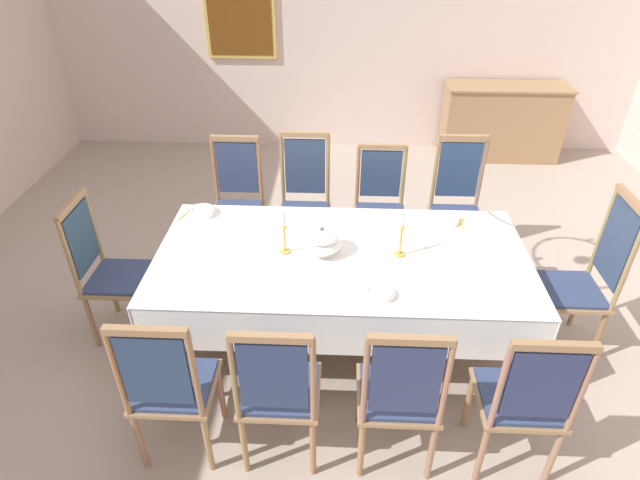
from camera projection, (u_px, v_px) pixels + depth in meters
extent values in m
cube|color=#A8998B|center=(340.00, 312.00, 4.15)|extent=(7.07, 6.60, 0.04)
cube|color=beige|center=(347.00, 20.00, 6.07)|extent=(7.07, 0.08, 3.10)
cylinder|color=#9A7546|center=(162.00, 344.00, 3.33)|extent=(0.07, 0.07, 0.71)
cylinder|color=#A37256|center=(522.00, 356.00, 3.25)|extent=(0.07, 0.07, 0.71)
cylinder|color=#9A7057|center=(199.00, 253.00, 4.18)|extent=(0.07, 0.07, 0.71)
cylinder|color=#A17946|center=(486.00, 261.00, 4.10)|extent=(0.07, 0.07, 0.71)
cube|color=#9B7752|center=(342.00, 263.00, 3.54)|extent=(2.36, 1.10, 0.08)
cube|color=#99744E|center=(342.00, 256.00, 3.51)|extent=(2.48, 1.22, 0.03)
cube|color=white|center=(342.00, 254.00, 3.50)|extent=(2.50, 1.24, 0.00)
cube|color=white|center=(340.00, 335.00, 3.08)|extent=(2.50, 0.00, 0.32)
cube|color=white|center=(342.00, 227.00, 4.10)|extent=(2.50, 0.00, 0.32)
cube|color=white|center=(164.00, 269.00, 3.64)|extent=(0.00, 1.24, 0.32)
cube|color=white|center=(524.00, 278.00, 3.55)|extent=(0.00, 1.24, 0.32)
cylinder|color=#9F774F|center=(160.00, 389.00, 3.19)|extent=(0.04, 0.04, 0.45)
cylinder|color=#A16A55|center=(221.00, 392.00, 3.17)|extent=(0.04, 0.04, 0.45)
cylinder|color=#9E6E52|center=(140.00, 441.00, 2.89)|extent=(0.04, 0.04, 0.45)
cylinder|color=#A17E52|center=(208.00, 443.00, 2.87)|extent=(0.04, 0.04, 0.45)
cube|color=#99744E|center=(176.00, 387.00, 2.90)|extent=(0.44, 0.42, 0.03)
cube|color=navy|center=(175.00, 384.00, 2.88)|extent=(0.40, 0.38, 0.02)
cylinder|color=#A26A45|center=(117.00, 374.00, 2.58)|extent=(0.03, 0.03, 0.59)
cylinder|color=#966E48|center=(195.00, 376.00, 2.56)|extent=(0.03, 0.03, 0.59)
cube|color=navy|center=(155.00, 371.00, 2.55)|extent=(0.34, 0.02, 0.45)
cube|color=#99744E|center=(145.00, 331.00, 2.41)|extent=(0.40, 0.04, 0.04)
cylinder|color=#9A7751|center=(258.00, 249.00, 4.45)|extent=(0.04, 0.04, 0.45)
cylinder|color=#987C50|center=(214.00, 248.00, 4.47)|extent=(0.04, 0.04, 0.45)
cylinder|color=#8F6B49|center=(263.00, 227.00, 4.75)|extent=(0.04, 0.04, 0.45)
cylinder|color=#A37455|center=(222.00, 226.00, 4.77)|extent=(0.04, 0.04, 0.45)
cube|color=#99744E|center=(237.00, 214.00, 4.48)|extent=(0.44, 0.42, 0.03)
cube|color=navy|center=(237.00, 211.00, 4.46)|extent=(0.40, 0.38, 0.02)
cylinder|color=#9A6A47|center=(260.00, 172.00, 4.45)|extent=(0.03, 0.03, 0.60)
cylinder|color=#9F6C45|center=(215.00, 171.00, 4.47)|extent=(0.03, 0.03, 0.60)
cube|color=navy|center=(237.00, 168.00, 4.45)|extent=(0.34, 0.02, 0.46)
cube|color=#99744E|center=(234.00, 138.00, 4.30)|extent=(0.40, 0.04, 0.04)
cylinder|color=#907650|center=(254.00, 393.00, 3.16)|extent=(0.04, 0.04, 0.45)
cylinder|color=#A27750|center=(316.00, 395.00, 3.15)|extent=(0.04, 0.04, 0.45)
cylinder|color=#A0754A|center=(244.00, 445.00, 2.86)|extent=(0.04, 0.04, 0.45)
cylinder|color=#A16D48|center=(313.00, 448.00, 2.85)|extent=(0.04, 0.04, 0.45)
cube|color=#99744E|center=(280.00, 391.00, 2.87)|extent=(0.44, 0.42, 0.03)
cube|color=navy|center=(280.00, 388.00, 2.86)|extent=(0.40, 0.38, 0.02)
cylinder|color=#927249|center=(234.00, 379.00, 2.56)|extent=(0.03, 0.03, 0.57)
cylinder|color=#9E6F51|center=(313.00, 382.00, 2.54)|extent=(0.03, 0.03, 0.57)
cube|color=navy|center=(273.00, 376.00, 2.54)|extent=(0.34, 0.02, 0.43)
cube|color=#99744E|center=(270.00, 338.00, 2.39)|extent=(0.40, 0.04, 0.04)
cylinder|color=#97734D|center=(325.00, 251.00, 4.43)|extent=(0.04, 0.04, 0.45)
cylinder|color=#9B7D54|center=(281.00, 250.00, 4.44)|extent=(0.04, 0.04, 0.45)
cylinder|color=olive|center=(327.00, 229.00, 4.73)|extent=(0.04, 0.04, 0.45)
cylinder|color=#946B51|center=(285.00, 228.00, 4.74)|extent=(0.04, 0.04, 0.45)
cube|color=#99744E|center=(304.00, 215.00, 4.45)|extent=(0.44, 0.42, 0.03)
cube|color=navy|center=(304.00, 213.00, 4.44)|extent=(0.40, 0.38, 0.02)
cylinder|color=#9A784E|center=(328.00, 171.00, 4.42)|extent=(0.03, 0.03, 0.65)
cylinder|color=#90704A|center=(282.00, 170.00, 4.44)|extent=(0.03, 0.03, 0.65)
cube|color=navy|center=(305.00, 167.00, 4.41)|extent=(0.34, 0.02, 0.49)
cube|color=#99744E|center=(305.00, 134.00, 4.25)|extent=(0.40, 0.04, 0.04)
cylinder|color=#91704C|center=(360.00, 397.00, 3.14)|extent=(0.04, 0.04, 0.45)
cylinder|color=#91724D|center=(423.00, 399.00, 3.13)|extent=(0.04, 0.04, 0.45)
cylinder|color=#A07447|center=(361.00, 449.00, 2.84)|extent=(0.04, 0.04, 0.45)
cylinder|color=#997157|center=(431.00, 452.00, 2.82)|extent=(0.04, 0.04, 0.45)
cube|color=#99744E|center=(397.00, 395.00, 2.85)|extent=(0.44, 0.42, 0.03)
cube|color=navy|center=(397.00, 392.00, 2.84)|extent=(0.40, 0.38, 0.02)
cylinder|color=#956B56|center=(365.00, 383.00, 2.53)|extent=(0.03, 0.03, 0.59)
cylinder|color=#A26E54|center=(446.00, 385.00, 2.52)|extent=(0.03, 0.03, 0.59)
cube|color=navy|center=(406.00, 380.00, 2.51)|extent=(0.34, 0.02, 0.45)
cube|color=#99744E|center=(411.00, 340.00, 2.36)|extent=(0.40, 0.04, 0.04)
cylinder|color=#916E51|center=(401.00, 253.00, 4.41)|extent=(0.04, 0.04, 0.45)
cylinder|color=#9E6B50|center=(356.00, 252.00, 4.42)|extent=(0.04, 0.04, 0.45)
cylinder|color=#9E7745|center=(398.00, 230.00, 4.71)|extent=(0.04, 0.04, 0.45)
cylinder|color=#A07453|center=(356.00, 229.00, 4.72)|extent=(0.04, 0.04, 0.45)
cube|color=#99744E|center=(380.00, 217.00, 4.43)|extent=(0.44, 0.42, 0.03)
cube|color=navy|center=(380.00, 215.00, 4.42)|extent=(0.40, 0.38, 0.02)
cylinder|color=olive|center=(404.00, 177.00, 4.42)|extent=(0.03, 0.03, 0.55)
cylinder|color=#9D6B45|center=(358.00, 176.00, 4.44)|extent=(0.03, 0.03, 0.55)
cube|color=navy|center=(381.00, 174.00, 4.42)|extent=(0.34, 0.02, 0.42)
cube|color=#99744E|center=(383.00, 147.00, 4.28)|extent=(0.40, 0.04, 0.04)
cylinder|color=#946E47|center=(468.00, 401.00, 3.11)|extent=(0.04, 0.04, 0.45)
cylinder|color=#A07D55|center=(533.00, 403.00, 3.10)|extent=(0.04, 0.04, 0.45)
cylinder|color=#976A51|center=(481.00, 454.00, 2.81)|extent=(0.04, 0.04, 0.45)
cylinder|color=#9B7257|center=(553.00, 457.00, 2.80)|extent=(0.04, 0.04, 0.45)
cube|color=#99744E|center=(517.00, 399.00, 2.83)|extent=(0.44, 0.42, 0.03)
cube|color=navy|center=(518.00, 396.00, 2.81)|extent=(0.40, 0.38, 0.02)
cylinder|color=#9B6E59|center=(500.00, 388.00, 2.51)|extent=(0.03, 0.03, 0.58)
cylinder|color=#9B6E57|center=(582.00, 391.00, 2.49)|extent=(0.03, 0.03, 0.58)
cube|color=navy|center=(542.00, 385.00, 2.49)|extent=(0.34, 0.02, 0.44)
cube|color=#99744E|center=(556.00, 346.00, 2.34)|extent=(0.40, 0.04, 0.04)
cylinder|color=#966F52|center=(479.00, 255.00, 4.38)|extent=(0.04, 0.04, 0.45)
cylinder|color=#996B47|center=(433.00, 254.00, 4.40)|extent=(0.04, 0.04, 0.45)
cylinder|color=#916E48|center=(470.00, 232.00, 4.68)|extent=(0.04, 0.04, 0.45)
cylinder|color=#9F704F|center=(428.00, 231.00, 4.70)|extent=(0.04, 0.04, 0.45)
cube|color=#99744E|center=(456.00, 219.00, 4.41)|extent=(0.44, 0.42, 0.03)
cube|color=navy|center=(457.00, 217.00, 4.39)|extent=(0.40, 0.38, 0.02)
cylinder|color=#936E58|center=(482.00, 174.00, 4.37)|extent=(0.03, 0.03, 0.64)
cylinder|color=#95754D|center=(435.00, 173.00, 4.39)|extent=(0.03, 0.03, 0.64)
cube|color=navy|center=(459.00, 170.00, 4.36)|extent=(0.34, 0.02, 0.49)
cube|color=#99744E|center=(464.00, 137.00, 4.20)|extent=(0.40, 0.04, 0.04)
cylinder|color=#A17650|center=(158.00, 290.00, 4.00)|extent=(0.04, 0.04, 0.45)
cylinder|color=#9D7E57|center=(142.00, 323.00, 3.68)|extent=(0.04, 0.04, 0.45)
cylinder|color=olive|center=(112.00, 288.00, 4.01)|extent=(0.04, 0.04, 0.45)
cylinder|color=#9A714B|center=(92.00, 322.00, 3.69)|extent=(0.04, 0.04, 0.45)
cube|color=#99744E|center=(119.00, 279.00, 3.71)|extent=(0.42, 0.44, 0.03)
cube|color=navy|center=(119.00, 277.00, 3.70)|extent=(0.38, 0.40, 0.02)
cylinder|color=olive|center=(94.00, 227.00, 3.71)|extent=(0.03, 0.03, 0.60)
cylinder|color=#9E774A|center=(69.00, 259.00, 3.39)|extent=(0.03, 0.03, 0.60)
cube|color=#2B4359|center=(81.00, 239.00, 3.53)|extent=(0.02, 0.34, 0.45)
cube|color=#99744E|center=(71.00, 205.00, 3.38)|extent=(0.04, 0.40, 0.04)
cylinder|color=#957853|center=(544.00, 336.00, 3.57)|extent=(0.04, 0.04, 0.45)
cylinder|color=#95754F|center=(528.00, 300.00, 3.89)|extent=(0.04, 0.04, 0.45)
cylinder|color=#976B46|center=(597.00, 338.00, 3.56)|extent=(0.04, 0.04, 0.45)
cylinder|color=#A07A56|center=(577.00, 302.00, 3.88)|extent=(0.04, 0.04, 0.45)
cube|color=#99744E|center=(570.00, 292.00, 3.59)|extent=(0.42, 0.44, 0.03)
cube|color=navy|center=(571.00, 289.00, 3.58)|extent=(0.38, 0.40, 0.02)
cylinder|color=#967B51|center=(628.00, 267.00, 3.22)|extent=(0.03, 0.03, 0.71)
cylinder|color=olive|center=(602.00, 233.00, 3.55)|extent=(0.03, 0.03, 0.71)
cube|color=#30405C|center=(616.00, 244.00, 3.36)|extent=(0.02, 0.34, 0.54)
cube|color=#99744E|center=(633.00, 201.00, 3.19)|extent=(0.04, 0.40, 0.04)
cylinder|color=white|center=(322.00, 252.00, 3.50)|extent=(0.14, 0.14, 0.02)
ellipsoid|color=white|center=(322.00, 244.00, 3.46)|extent=(0.25, 0.25, 0.11)
ellipsoid|color=white|center=(322.00, 235.00, 3.43)|extent=(0.23, 0.23, 0.09)
sphere|color=#486A53|center=(322.00, 229.00, 3.40)|extent=(0.03, 0.03, 0.03)
cylinder|color=gold|center=(285.00, 251.00, 3.51)|extent=(0.07, 0.07, 0.02)
cylinder|color=gold|center=(284.00, 239.00, 3.46)|extent=(0.02, 0.02, 0.18)
cone|color=gold|center=(284.00, 226.00, 3.40)|extent=(0.04, 0.04, 0.02)
cylinder|color=silver|center=(284.00, 219.00, 3.37)|extent=(0.02, 0.02, 0.10)
cylinder|color=gold|center=(399.00, 254.00, 3.48)|extent=(0.07, 0.07, 0.02)
cylinder|color=gold|center=(401.00, 240.00, 3.42)|extent=(0.02, 0.02, 0.20)
cone|color=gold|center=(402.00, 226.00, 3.36)|extent=(0.04, 0.04, 0.02)
cylinder|color=silver|center=(403.00, 218.00, 3.33)|extent=(0.02, 0.02, 0.10)
cylinder|color=white|center=(202.00, 212.00, 3.92)|extent=(0.19, 0.19, 0.05)
cylinder|color=white|center=(202.00, 211.00, 3.92)|extent=(0.16, 0.16, 0.03)
torus|color=#486A53|center=(201.00, 209.00, 3.91)|extent=(0.19, 0.19, 0.01)
cylinder|color=white|center=(445.00, 220.00, 3.83)|extent=(0.20, 0.20, 0.04)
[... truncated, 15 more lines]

